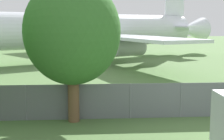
# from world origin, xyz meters

# --- Properties ---
(perimeter_fence) EXTENTS (56.07, 0.07, 1.75)m
(perimeter_fence) POSITION_xyz_m (-0.00, 10.74, 0.88)
(perimeter_fence) COLOR slate
(perimeter_fence) RESTS_ON ground
(airplane) EXTENTS (41.69, 34.21, 12.47)m
(airplane) POSITION_xyz_m (-0.64, 36.02, 3.83)
(airplane) COLOR white
(airplane) RESTS_ON ground
(tree_left_of_cabin) EXTENTS (4.50, 4.50, 6.77)m
(tree_left_of_cabin) POSITION_xyz_m (-0.23, 10.44, 4.27)
(tree_left_of_cabin) COLOR brown
(tree_left_of_cabin) RESTS_ON ground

